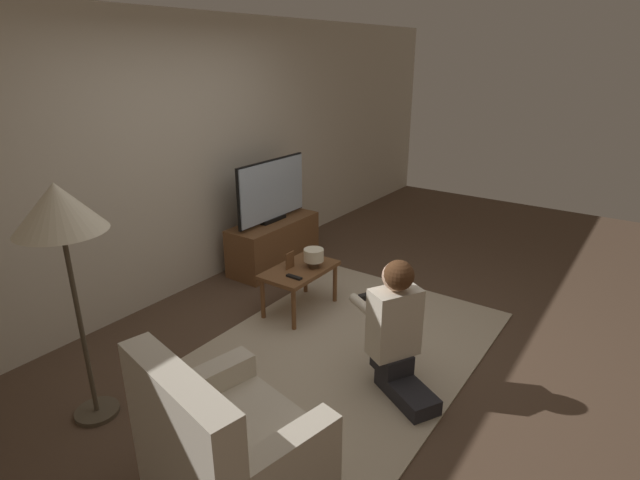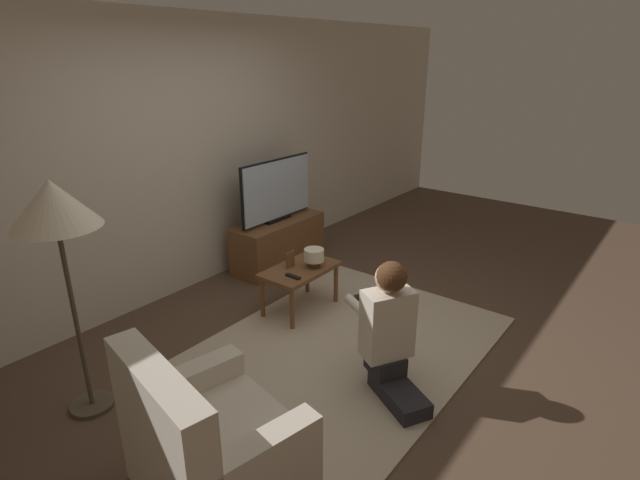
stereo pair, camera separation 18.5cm
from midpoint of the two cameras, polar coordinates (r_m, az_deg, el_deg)
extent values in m
plane|color=brown|center=(4.15, 4.21, -12.03)|extent=(10.00, 10.00, 0.00)
cube|color=beige|center=(4.91, -14.66, 8.98)|extent=(10.00, 0.06, 2.60)
cube|color=#BCAD93|center=(4.15, 4.22, -11.94)|extent=(2.55, 1.91, 0.02)
cube|color=brown|center=(5.54, -3.80, -0.32)|extent=(1.10, 0.43, 0.52)
cube|color=black|center=(5.44, -3.87, 2.44)|extent=(0.35, 0.08, 0.04)
cube|color=black|center=(5.35, -4.02, 5.79)|extent=(1.03, 0.03, 0.65)
cube|color=silver|center=(5.35, -3.96, 5.78)|extent=(1.00, 0.04, 0.62)
cube|color=brown|center=(4.49, -1.13, -3.42)|extent=(0.71, 0.43, 0.04)
cylinder|color=brown|center=(4.27, -1.96, -7.99)|extent=(0.04, 0.04, 0.39)
cylinder|color=brown|center=(4.72, 2.95, -5.06)|extent=(0.04, 0.04, 0.39)
cylinder|color=brown|center=(4.47, -5.41, -6.66)|extent=(0.04, 0.04, 0.39)
cylinder|color=brown|center=(4.90, -0.38, -3.99)|extent=(0.04, 0.04, 0.39)
cylinder|color=#4C4233|center=(3.82, -23.25, -16.91)|extent=(0.28, 0.28, 0.03)
cylinder|color=#4C4233|center=(3.43, -25.04, -6.65)|extent=(0.03, 0.03, 1.50)
cone|color=#EFE5C6|center=(3.21, -26.78, 3.73)|extent=(0.51, 0.51, 0.29)
cube|color=beige|center=(2.92, -9.48, -23.51)|extent=(0.87, 0.98, 0.44)
cube|color=beige|center=(2.53, -15.72, -18.54)|extent=(0.33, 0.87, 0.47)
cube|color=beige|center=(3.12, -13.21, -18.79)|extent=(0.73, 0.28, 0.58)
cube|color=#232328|center=(3.59, 10.54, -16.93)|extent=(0.43, 0.54, 0.11)
cube|color=#232328|center=(3.65, 8.97, -13.71)|extent=(0.31, 0.32, 0.14)
cube|color=beige|center=(3.48, 9.25, -9.43)|extent=(0.39, 0.34, 0.49)
sphere|color=#DBAD8E|center=(3.32, 9.59, -4.27)|extent=(0.20, 0.20, 0.20)
sphere|color=#4C2D19|center=(3.30, 9.79, -4.17)|extent=(0.21, 0.21, 0.21)
cube|color=black|center=(3.75, 6.31, -6.55)|extent=(0.13, 0.10, 0.04)
cylinder|color=beige|center=(3.70, 8.60, -7.02)|extent=(0.21, 0.30, 0.07)
cylinder|color=beige|center=(3.61, 5.80, -7.65)|extent=(0.21, 0.30, 0.07)
cube|color=brown|center=(4.46, -2.24, -2.28)|extent=(0.11, 0.01, 0.15)
cylinder|color=#4C3823|center=(4.49, 0.50, -2.72)|extent=(0.10, 0.10, 0.06)
cylinder|color=#EFE5C6|center=(4.46, 0.50, -1.72)|extent=(0.18, 0.18, 0.11)
cube|color=black|center=(4.29, -1.85, -4.20)|extent=(0.04, 0.15, 0.02)
camera|label=1|loc=(0.09, -88.78, 0.46)|focal=28.00mm
camera|label=2|loc=(0.09, 91.22, -0.46)|focal=28.00mm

